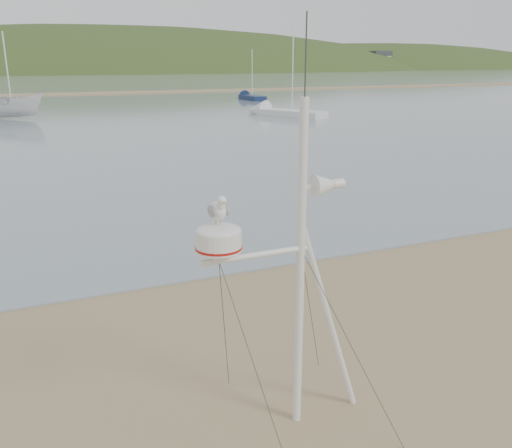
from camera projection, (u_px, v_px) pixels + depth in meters
name	position (u px, v px, depth m)	size (l,w,h in m)	color
ground	(141.00, 419.00, 6.82)	(560.00, 560.00, 0.00)	#8B7250
water	(15.00, 80.00, 122.45)	(560.00, 256.00, 0.04)	gray
sandbar	(21.00, 95.00, 68.12)	(560.00, 7.00, 0.07)	#8B7250
hill_ridge	(67.00, 120.00, 225.53)	(620.00, 180.00, 80.00)	#293D19
far_cottages	(21.00, 61.00, 178.51)	(294.40, 6.30, 8.00)	silver
mast_rig	(296.00, 339.00, 6.43)	(2.14, 2.28, 4.83)	silver
boat_white	(9.00, 84.00, 40.43)	(1.91, 1.96, 5.08)	silver
sailboat_blue_far	(247.00, 97.00, 61.63)	(1.58, 5.93, 5.90)	#142247
sailboat_white_near	(272.00, 112.00, 43.91)	(4.97, 7.44, 7.36)	silver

